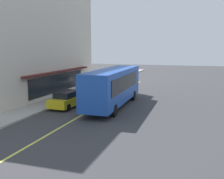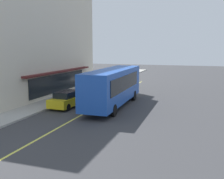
# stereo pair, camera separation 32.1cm
# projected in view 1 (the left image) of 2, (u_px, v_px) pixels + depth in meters

# --- Properties ---
(ground) EXTENTS (120.00, 120.00, 0.00)m
(ground) POSITION_uv_depth(u_px,v_px,m) (102.00, 103.00, 26.21)
(ground) COLOR #38383A
(sidewalk) EXTENTS (80.00, 2.60, 0.15)m
(sidewalk) POSITION_uv_depth(u_px,v_px,m) (58.00, 100.00, 27.70)
(sidewalk) COLOR #9E9B93
(sidewalk) RESTS_ON ground
(lane_centre_stripe) EXTENTS (36.00, 0.16, 0.01)m
(lane_centre_stripe) POSITION_uv_depth(u_px,v_px,m) (102.00, 103.00, 26.21)
(lane_centre_stripe) COLOR #D8D14C
(lane_centre_stripe) RESTS_ON ground
(storefront_building) EXTENTS (19.57, 11.19, 14.87)m
(storefront_building) POSITION_uv_depth(u_px,v_px,m) (17.00, 31.00, 31.08)
(storefront_building) COLOR beige
(storefront_building) RESTS_ON ground
(bus) EXTENTS (11.16, 2.73, 3.50)m
(bus) POSITION_uv_depth(u_px,v_px,m) (114.00, 85.00, 24.67)
(bus) COLOR #1E4CAD
(bus) RESTS_ON ground
(car_white) EXTENTS (4.33, 1.91, 1.52)m
(car_white) POSITION_uv_depth(u_px,v_px,m) (109.00, 83.00, 35.97)
(car_white) COLOR white
(car_white) RESTS_ON ground
(car_yellow) EXTENTS (4.37, 2.00, 1.52)m
(car_yellow) POSITION_uv_depth(u_px,v_px,m) (68.00, 99.00, 24.52)
(car_yellow) COLOR yellow
(car_yellow) RESTS_ON ground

